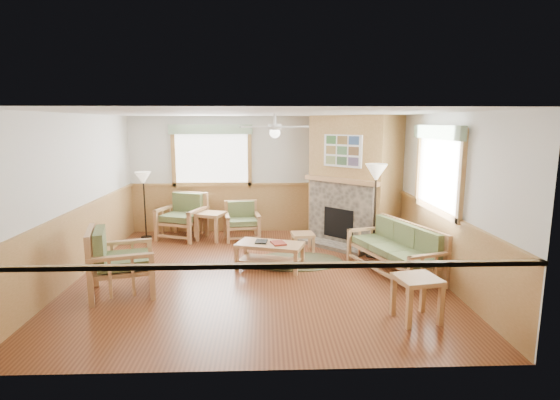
{
  "coord_description": "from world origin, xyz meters",
  "views": [
    {
      "loc": [
        0.12,
        -7.18,
        2.55
      ],
      "look_at": [
        0.4,
        0.7,
        1.15
      ],
      "focal_mm": 28.0,
      "sensor_mm": 36.0,
      "label": 1
    }
  ],
  "objects_px": {
    "end_table_chairs": "(211,226)",
    "footstool": "(303,242)",
    "sofa": "(394,249)",
    "armchair_back_right": "(242,221)",
    "end_table_sofa": "(416,299)",
    "floor_lamp_left": "(145,205)",
    "coffee_table": "(270,256)",
    "floor_lamp_right": "(375,211)",
    "armchair_left": "(122,261)",
    "armchair_back_left": "(182,216)"
  },
  "relations": [
    {
      "from": "armchair_back_left",
      "to": "end_table_sofa",
      "type": "bearing_deg",
      "value": -28.52
    },
    {
      "from": "sofa",
      "to": "armchair_back_right",
      "type": "relative_size",
      "value": 2.26
    },
    {
      "from": "end_table_sofa",
      "to": "armchair_back_left",
      "type": "bearing_deg",
      "value": 131.87
    },
    {
      "from": "armchair_back_left",
      "to": "armchair_left",
      "type": "xyz_separation_m",
      "value": [
        -0.31,
        -3.17,
        0.01
      ]
    },
    {
      "from": "sofa",
      "to": "armchair_back_right",
      "type": "bearing_deg",
      "value": -149.7
    },
    {
      "from": "armchair_left",
      "to": "end_table_sofa",
      "type": "height_order",
      "value": "armchair_left"
    },
    {
      "from": "sofa",
      "to": "end_table_sofa",
      "type": "bearing_deg",
      "value": -26.15
    },
    {
      "from": "armchair_back_left",
      "to": "armchair_back_right",
      "type": "distance_m",
      "value": 1.35
    },
    {
      "from": "coffee_table",
      "to": "armchair_back_left",
      "type": "bearing_deg",
      "value": 150.46
    },
    {
      "from": "footstool",
      "to": "coffee_table",
      "type": "bearing_deg",
      "value": -123.19
    },
    {
      "from": "armchair_left",
      "to": "coffee_table",
      "type": "height_order",
      "value": "armchair_left"
    },
    {
      "from": "armchair_left",
      "to": "end_table_sofa",
      "type": "relative_size",
      "value": 1.73
    },
    {
      "from": "floor_lamp_left",
      "to": "end_table_chairs",
      "type": "bearing_deg",
      "value": -8.81
    },
    {
      "from": "end_table_chairs",
      "to": "floor_lamp_left",
      "type": "xyz_separation_m",
      "value": [
        -1.49,
        0.23,
        0.44
      ]
    },
    {
      "from": "footstool",
      "to": "floor_lamp_right",
      "type": "height_order",
      "value": "floor_lamp_right"
    },
    {
      "from": "armchair_left",
      "to": "end_table_chairs",
      "type": "height_order",
      "value": "armchair_left"
    },
    {
      "from": "armchair_left",
      "to": "floor_lamp_left",
      "type": "xyz_separation_m",
      "value": [
        -0.52,
        3.25,
        0.24
      ]
    },
    {
      "from": "armchair_back_right",
      "to": "end_table_sofa",
      "type": "distance_m",
      "value": 4.81
    },
    {
      "from": "armchair_left",
      "to": "floor_lamp_left",
      "type": "distance_m",
      "value": 3.3
    },
    {
      "from": "footstool",
      "to": "floor_lamp_left",
      "type": "height_order",
      "value": "floor_lamp_left"
    },
    {
      "from": "floor_lamp_left",
      "to": "floor_lamp_right",
      "type": "distance_m",
      "value": 5.02
    },
    {
      "from": "armchair_back_left",
      "to": "floor_lamp_left",
      "type": "height_order",
      "value": "floor_lamp_left"
    },
    {
      "from": "armchair_back_right",
      "to": "end_table_sofa",
      "type": "relative_size",
      "value": 1.39
    },
    {
      "from": "sofa",
      "to": "floor_lamp_left",
      "type": "xyz_separation_m",
      "value": [
        -4.86,
        2.53,
        0.32
      ]
    },
    {
      "from": "armchair_back_left",
      "to": "armchair_left",
      "type": "distance_m",
      "value": 3.19
    },
    {
      "from": "sofa",
      "to": "armchair_left",
      "type": "xyz_separation_m",
      "value": [
        -4.35,
        -0.73,
        0.08
      ]
    },
    {
      "from": "armchair_back_left",
      "to": "sofa",
      "type": "bearing_deg",
      "value": -11.6
    },
    {
      "from": "armchair_back_right",
      "to": "floor_lamp_right",
      "type": "distance_m",
      "value": 2.97
    },
    {
      "from": "armchair_back_right",
      "to": "armchair_left",
      "type": "distance_m",
      "value": 3.47
    },
    {
      "from": "armchair_left",
      "to": "end_table_chairs",
      "type": "distance_m",
      "value": 3.18
    },
    {
      "from": "end_table_sofa",
      "to": "floor_lamp_right",
      "type": "bearing_deg",
      "value": 87.43
    },
    {
      "from": "footstool",
      "to": "floor_lamp_right",
      "type": "relative_size",
      "value": 0.24
    },
    {
      "from": "armchair_back_right",
      "to": "coffee_table",
      "type": "distance_m",
      "value": 2.09
    },
    {
      "from": "armchair_back_left",
      "to": "end_table_chairs",
      "type": "height_order",
      "value": "armchair_back_left"
    },
    {
      "from": "end_table_sofa",
      "to": "floor_lamp_left",
      "type": "relative_size",
      "value": 0.39
    },
    {
      "from": "sofa",
      "to": "end_table_sofa",
      "type": "height_order",
      "value": "sofa"
    },
    {
      "from": "armchair_left",
      "to": "coffee_table",
      "type": "relative_size",
      "value": 0.88
    },
    {
      "from": "end_table_sofa",
      "to": "floor_lamp_right",
      "type": "xyz_separation_m",
      "value": [
        0.12,
        2.76,
        0.61
      ]
    },
    {
      "from": "armchair_back_right",
      "to": "coffee_table",
      "type": "height_order",
      "value": "armchair_back_right"
    },
    {
      "from": "coffee_table",
      "to": "floor_lamp_right",
      "type": "distance_m",
      "value": 2.21
    },
    {
      "from": "footstool",
      "to": "floor_lamp_left",
      "type": "distance_m",
      "value": 3.67
    },
    {
      "from": "sofa",
      "to": "coffee_table",
      "type": "bearing_deg",
      "value": -117.61
    },
    {
      "from": "end_table_chairs",
      "to": "floor_lamp_left",
      "type": "height_order",
      "value": "floor_lamp_left"
    },
    {
      "from": "end_table_chairs",
      "to": "armchair_back_right",
      "type": "bearing_deg",
      "value": 2.25
    },
    {
      "from": "armchair_back_right",
      "to": "end_table_chairs",
      "type": "bearing_deg",
      "value": 174.0
    },
    {
      "from": "end_table_chairs",
      "to": "footstool",
      "type": "height_order",
      "value": "end_table_chairs"
    },
    {
      "from": "sofa",
      "to": "armchair_back_left",
      "type": "xyz_separation_m",
      "value": [
        -4.04,
        2.45,
        0.07
      ]
    },
    {
      "from": "sofa",
      "to": "footstool",
      "type": "xyz_separation_m",
      "value": [
        -1.43,
        1.35,
        -0.24
      ]
    },
    {
      "from": "coffee_table",
      "to": "floor_lamp_left",
      "type": "distance_m",
      "value": 3.56
    },
    {
      "from": "footstool",
      "to": "armchair_back_left",
      "type": "bearing_deg",
      "value": 157.23
    }
  ]
}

